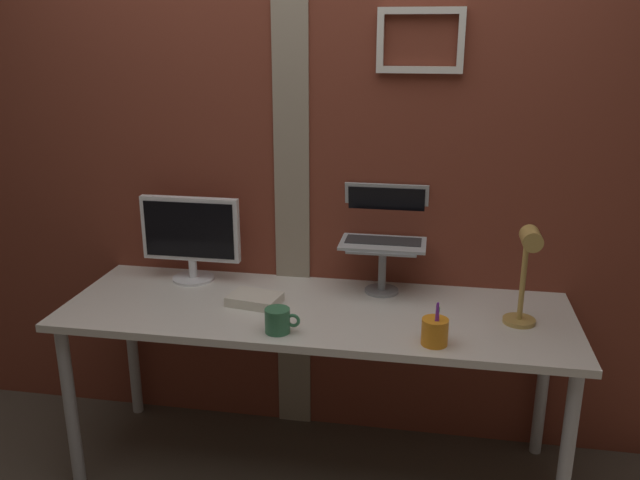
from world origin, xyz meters
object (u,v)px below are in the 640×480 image
at_px(monitor, 191,234).
at_px(pen_cup, 435,331).
at_px(desk_lamp, 527,266).
at_px(coffee_mug, 278,320).
at_px(laptop, 385,225).

bearing_deg(monitor, pen_cup, -23.16).
distance_m(desk_lamp, pen_cup, 0.41).
bearing_deg(pen_cup, coffee_mug, 179.96).
bearing_deg(monitor, coffee_mug, -42.38).
bearing_deg(desk_lamp, coffee_mug, -168.18).
xyz_separation_m(laptop, desk_lamp, (0.53, -0.33, -0.03)).
bearing_deg(desk_lamp, pen_cup, -149.62).
height_order(monitor, pen_cup, monitor).
distance_m(monitor, coffee_mug, 0.68).
relative_size(monitor, pen_cup, 2.64).
bearing_deg(laptop, coffee_mug, -123.08).
distance_m(laptop, coffee_mug, 0.65).
height_order(laptop, desk_lamp, laptop).
bearing_deg(coffee_mug, laptop, 56.92).
distance_m(pen_cup, coffee_mug, 0.56).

